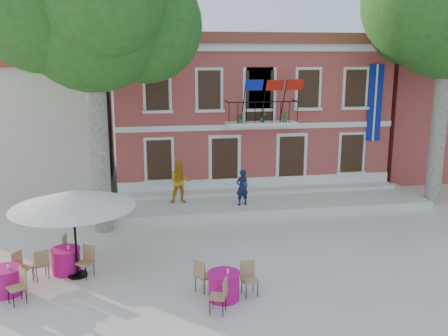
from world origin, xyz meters
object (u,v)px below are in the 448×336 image
pedestrian_navy (242,187)px  pedestrian_orange (180,182)px  cafe_table_1 (224,285)px  plane_tree_west (92,17)px  cafe_table_3 (66,259)px  patio_umbrella (73,199)px  cafe_table_0 (6,280)px

pedestrian_navy → pedestrian_orange: size_ratio=0.84×
pedestrian_orange → cafe_table_1: size_ratio=0.99×
pedestrian_navy → plane_tree_west: bearing=-2.3°
pedestrian_navy → cafe_table_1: 7.90m
cafe_table_3 → patio_umbrella: bearing=-40.8°
cafe_table_0 → cafe_table_1: (5.90, -1.30, 0.00)m
patio_umbrella → pedestrian_orange: patio_umbrella is taller
plane_tree_west → pedestrian_orange: (3.09, 2.14, -6.56)m
pedestrian_navy → cafe_table_3: bearing=21.9°
plane_tree_west → cafe_table_0: (-2.32, -4.91, -7.35)m
pedestrian_orange → pedestrian_navy: bearing=-13.0°
cafe_table_3 → cafe_table_0: bearing=-140.4°
patio_umbrella → pedestrian_navy: 8.32m
cafe_table_1 → cafe_table_3: size_ratio=0.99×
cafe_table_0 → cafe_table_1: same height
pedestrian_navy → cafe_table_3: pedestrian_navy is taller
plane_tree_west → pedestrian_orange: bearing=34.6°
pedestrian_orange → cafe_table_0: pedestrian_orange is taller
cafe_table_1 → pedestrian_orange: bearing=93.3°
patio_umbrella → cafe_table_1: patio_umbrella is taller
plane_tree_west → cafe_table_3: (-0.88, -3.72, -7.35)m
plane_tree_west → cafe_table_1: size_ratio=5.70×
plane_tree_west → cafe_table_3: plane_tree_west is taller
patio_umbrella → pedestrian_navy: patio_umbrella is taller
patio_umbrella → pedestrian_orange: bearing=59.7°
plane_tree_west → patio_umbrella: (-0.51, -4.03, -5.37)m
pedestrian_navy → cafe_table_0: pedestrian_navy is taller
plane_tree_west → cafe_table_0: bearing=-115.3°
plane_tree_west → patio_umbrella: 6.73m
plane_tree_west → pedestrian_navy: size_ratio=6.88×
cafe_table_0 → cafe_table_1: bearing=-12.4°
plane_tree_west → cafe_table_3: size_ratio=5.66×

